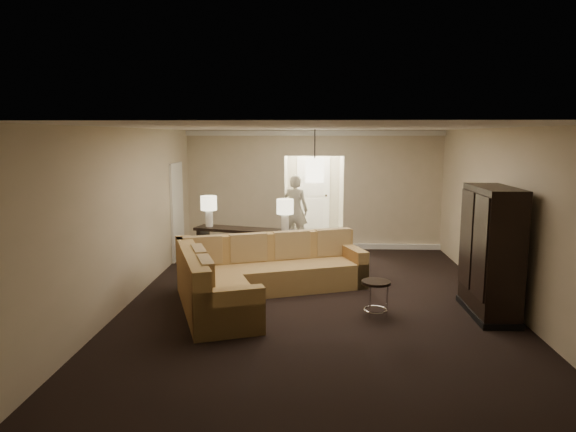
{
  "coord_description": "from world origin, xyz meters",
  "views": [
    {
      "loc": [
        -0.11,
        -8.08,
        2.68
      ],
      "look_at": [
        -0.5,
        1.2,
        1.22
      ],
      "focal_mm": 32.0,
      "sensor_mm": 36.0,
      "label": 1
    }
  ],
  "objects_px": {
    "person": "(295,206)",
    "drink_table": "(376,291)",
    "coffee_table": "(240,276)",
    "armoire": "(490,254)",
    "console_table": "(246,245)",
    "sectional_sofa": "(256,275)"
  },
  "relations": [
    {
      "from": "console_table",
      "to": "drink_table",
      "type": "bearing_deg",
      "value": -33.56
    },
    {
      "from": "coffee_table",
      "to": "drink_table",
      "type": "xyz_separation_m",
      "value": [
        2.23,
        -1.38,
        0.19
      ]
    },
    {
      "from": "coffee_table",
      "to": "drink_table",
      "type": "distance_m",
      "value": 2.63
    },
    {
      "from": "sectional_sofa",
      "to": "console_table",
      "type": "distance_m",
      "value": 1.9
    },
    {
      "from": "drink_table",
      "to": "console_table",
      "type": "bearing_deg",
      "value": 130.32
    },
    {
      "from": "armoire",
      "to": "coffee_table",
      "type": "bearing_deg",
      "value": 162.48
    },
    {
      "from": "person",
      "to": "console_table",
      "type": "bearing_deg",
      "value": 85.0
    },
    {
      "from": "console_table",
      "to": "person",
      "type": "xyz_separation_m",
      "value": [
        0.92,
        2.3,
        0.47
      ]
    },
    {
      "from": "console_table",
      "to": "drink_table",
      "type": "distance_m",
      "value": 3.5
    },
    {
      "from": "armoire",
      "to": "person",
      "type": "bearing_deg",
      "value": 122.23
    },
    {
      "from": "console_table",
      "to": "armoire",
      "type": "height_order",
      "value": "armoire"
    },
    {
      "from": "coffee_table",
      "to": "drink_table",
      "type": "bearing_deg",
      "value": -31.8
    },
    {
      "from": "console_table",
      "to": "armoire",
      "type": "distance_m",
      "value": 4.72
    },
    {
      "from": "person",
      "to": "sectional_sofa",
      "type": "bearing_deg",
      "value": 99.53
    },
    {
      "from": "coffee_table",
      "to": "person",
      "type": "height_order",
      "value": "person"
    },
    {
      "from": "person",
      "to": "drink_table",
      "type": "bearing_deg",
      "value": 121.94
    },
    {
      "from": "drink_table",
      "to": "person",
      "type": "distance_m",
      "value": 5.18
    },
    {
      "from": "console_table",
      "to": "person",
      "type": "bearing_deg",
      "value": 84.32
    },
    {
      "from": "sectional_sofa",
      "to": "person",
      "type": "height_order",
      "value": "person"
    },
    {
      "from": "coffee_table",
      "to": "person",
      "type": "bearing_deg",
      "value": 76.09
    },
    {
      "from": "console_table",
      "to": "armoire",
      "type": "bearing_deg",
      "value": -16.39
    },
    {
      "from": "console_table",
      "to": "drink_table",
      "type": "xyz_separation_m",
      "value": [
        2.26,
        -2.67,
        -0.1
      ]
    }
  ]
}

